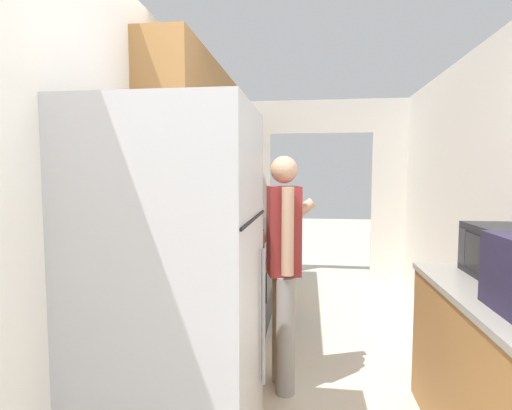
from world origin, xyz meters
TOP-DOWN VIEW (x-y plane):
  - wall_left at (-1.10, 2.01)m, footprint 0.38×6.84m
  - wall_far_with_doorway at (0.00, 4.47)m, footprint 2.71×0.06m
  - counter_left at (-0.86, 2.51)m, footprint 0.62×3.15m
  - refrigerator at (-0.78, 0.58)m, footprint 0.78×0.75m
  - range_oven at (-0.85, 2.61)m, footprint 0.66×0.80m
  - person at (-0.33, 1.51)m, footprint 0.52×0.43m
  - microwave at (0.96, 1.24)m, footprint 0.36×0.46m
  - knife at (-0.84, 3.28)m, footprint 0.10×0.30m

SIDE VIEW (x-z plane):
  - counter_left at x=-0.86m, z-range 0.00..0.90m
  - range_oven at x=-0.85m, z-range -0.06..0.97m
  - person at x=-0.33m, z-range 0.06..1.67m
  - refrigerator at x=-0.78m, z-range 0.00..1.80m
  - knife at x=-0.84m, z-range 0.89..0.91m
  - microwave at x=0.96m, z-range 0.89..1.20m
  - wall_far_with_doorway at x=0.00m, z-range 0.17..2.67m
  - wall_left at x=-1.10m, z-range 0.29..2.79m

